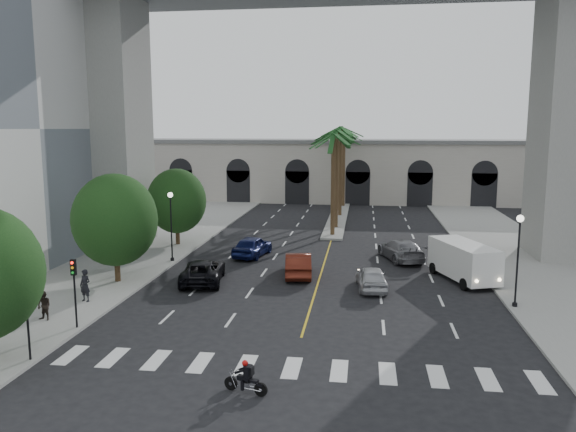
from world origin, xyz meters
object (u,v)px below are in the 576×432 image
at_px(traffic_signal_near, 27,307).
at_px(car_a, 372,278).
at_px(car_b, 298,264).
at_px(car_d, 401,250).
at_px(car_e, 252,246).
at_px(cargo_van, 464,260).
at_px(motorcycle_rider, 247,379).
at_px(car_c, 203,271).
at_px(pedestrian_b, 44,306).
at_px(traffic_signal_far, 74,282).
at_px(lamp_post_left_far, 171,221).
at_px(lamp_post_right, 518,253).
at_px(pedestrian_a, 85,285).

xyz_separation_m(traffic_signal_near, car_a, (14.75, 13.37, -1.77)).
xyz_separation_m(car_b, car_d, (7.27, 5.73, -0.01)).
distance_m(car_e, cargo_van, 16.19).
height_order(traffic_signal_near, car_a, traffic_signal_near).
distance_m(motorcycle_rider, car_c, 16.19).
height_order(car_c, pedestrian_b, pedestrian_b).
bearing_deg(car_a, car_b, -33.11).
bearing_deg(traffic_signal_far, motorcycle_rider, -29.15).
bearing_deg(lamp_post_left_far, motorcycle_rider, -63.48).
bearing_deg(lamp_post_right, lamp_post_left_far, 160.67).
distance_m(car_d, pedestrian_b, 25.61).
bearing_deg(pedestrian_a, traffic_signal_near, -64.06).
distance_m(lamp_post_left_far, car_a, 15.91).
height_order(lamp_post_left_far, pedestrian_a, lamp_post_left_far).
relative_size(lamp_post_left_far, cargo_van, 0.84).
bearing_deg(traffic_signal_near, traffic_signal_far, 90.00).
xyz_separation_m(traffic_signal_far, car_b, (9.80, 11.93, -1.69)).
distance_m(motorcycle_rider, car_d, 24.26).
bearing_deg(car_d, car_b, 21.08).
distance_m(lamp_post_left_far, lamp_post_right, 24.16).
bearing_deg(traffic_signal_far, lamp_post_left_far, 90.40).
xyz_separation_m(lamp_post_right, car_d, (-5.63, 11.15, -2.41)).
bearing_deg(lamp_post_left_far, pedestrian_a, -98.48).
relative_size(lamp_post_right, car_b, 1.08).
bearing_deg(car_e, lamp_post_left_far, 37.40).
relative_size(cargo_van, pedestrian_a, 3.38).
xyz_separation_m(car_b, car_e, (-4.31, 5.44, 0.01)).
distance_m(pedestrian_a, pedestrian_b, 3.38).
distance_m(car_b, pedestrian_a, 13.87).
height_order(motorcycle_rider, pedestrian_b, pedestrian_b).
bearing_deg(traffic_signal_far, car_b, 50.59).
relative_size(car_c, cargo_van, 0.86).
bearing_deg(pedestrian_b, car_b, 55.74).
relative_size(car_d, cargo_van, 0.88).
bearing_deg(lamp_post_left_far, traffic_signal_far, -89.60).
bearing_deg(car_c, car_a, 170.66).
height_order(traffic_signal_near, cargo_van, traffic_signal_near).
relative_size(traffic_signal_near, cargo_van, 0.57).
height_order(cargo_van, pedestrian_a, cargo_van).
relative_size(lamp_post_right, cargo_van, 0.84).
bearing_deg(car_d, motorcycle_rider, 55.62).
bearing_deg(motorcycle_rider, car_e, 117.28).
distance_m(traffic_signal_far, cargo_van, 24.13).
height_order(car_a, car_e, car_e).
xyz_separation_m(lamp_post_right, traffic_signal_near, (-22.70, -10.50, -0.71)).
distance_m(car_e, pedestrian_b, 18.28).
height_order(traffic_signal_near, car_c, traffic_signal_near).
bearing_deg(car_b, pedestrian_b, 35.84).
bearing_deg(car_d, traffic_signal_far, 28.80).
bearing_deg(cargo_van, car_e, 141.38).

